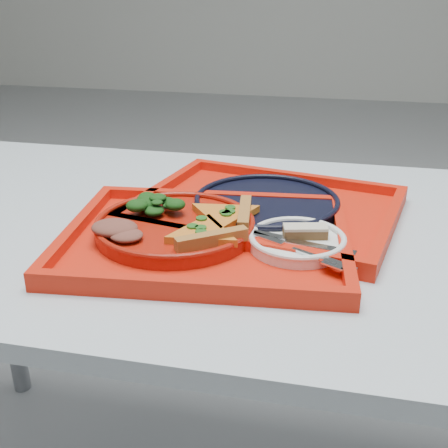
{
  "coord_description": "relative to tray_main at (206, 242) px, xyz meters",
  "views": [
    {
      "loc": [
        0.17,
        -0.88,
        1.15
      ],
      "look_at": [
        -0.01,
        -0.07,
        0.78
      ],
      "focal_mm": 45.0,
      "sensor_mm": 36.0,
      "label": 1
    }
  ],
  "objects": [
    {
      "name": "tray_far",
      "position": [
        0.08,
        0.15,
        0.0
      ],
      "size": [
        0.51,
        0.43,
        0.01
      ],
      "primitive_type": "cube",
      "rotation": [
        0.0,
        0.0,
        -0.2
      ],
      "color": "red",
      "rests_on": "table"
    },
    {
      "name": "pizza_slice_a",
      "position": [
        0.0,
        -0.03,
        0.03
      ],
      "size": [
        0.17,
        0.17,
        0.02
      ],
      "primitive_type": null,
      "rotation": [
        0.0,
        0.0,
        2.2
      ],
      "color": "gold",
      "rests_on": "dinner_plate"
    },
    {
      "name": "side_plate",
      "position": [
        0.14,
        0.0,
        0.01
      ],
      "size": [
        0.15,
        0.15,
        0.01
      ],
      "primitive_type": "cylinder",
      "color": "white",
      "rests_on": "tray_main"
    },
    {
      "name": "tray_main",
      "position": [
        0.0,
        0.0,
        0.0
      ],
      "size": [
        0.48,
        0.39,
        0.01
      ],
      "primitive_type": "cube",
      "rotation": [
        0.0,
        0.0,
        0.1
      ],
      "color": "red",
      "rests_on": "table"
    },
    {
      "name": "fork",
      "position": [
        0.14,
        -0.04,
        0.02
      ],
      "size": [
        0.17,
        0.11,
        0.01
      ],
      "primitive_type": "cube",
      "rotation": [
        0.0,
        0.0,
        -0.5
      ],
      "color": "silver",
      "rests_on": "side_plate"
    },
    {
      "name": "meat_portion",
      "position": [
        -0.13,
        -0.05,
        0.04
      ],
      "size": [
        0.07,
        0.06,
        0.02
      ],
      "primitive_type": "ellipsoid",
      "color": "brown",
      "rests_on": "dinner_plate"
    },
    {
      "name": "table",
      "position": [
        0.03,
        0.09,
        -0.08
      ],
      "size": [
        1.6,
        0.8,
        0.75
      ],
      "color": "#B1BDC7",
      "rests_on": "ground"
    },
    {
      "name": "knife",
      "position": [
        0.14,
        -0.01,
        0.02
      ],
      "size": [
        0.18,
        0.06,
        0.01
      ],
      "primitive_type": "cube",
      "rotation": [
        0.0,
        0.0,
        -0.22
      ],
      "color": "silver",
      "rests_on": "side_plate"
    },
    {
      "name": "pizza_slice_b",
      "position": [
        0.02,
        0.05,
        0.03
      ],
      "size": [
        0.15,
        0.13,
        0.02
      ],
      "primitive_type": null,
      "rotation": [
        0.0,
        0.0,
        3.27
      ],
      "color": "gold",
      "rests_on": "dinner_plate"
    },
    {
      "name": "dinner_plate",
      "position": [
        -0.06,
        0.01,
        0.02
      ],
      "size": [
        0.26,
        0.26,
        0.02
      ],
      "primitive_type": "cylinder",
      "color": "#9C170A",
      "rests_on": "tray_main"
    },
    {
      "name": "dessert_bar",
      "position": [
        0.16,
        0.01,
        0.03
      ],
      "size": [
        0.07,
        0.04,
        0.02
      ],
      "rotation": [
        0.0,
        0.0,
        0.23
      ],
      "color": "#52301B",
      "rests_on": "side_plate"
    },
    {
      "name": "salad_heap",
      "position": [
        -0.09,
        0.06,
        0.04
      ],
      "size": [
        0.08,
        0.07,
        0.04
      ],
      "primitive_type": "ellipsoid",
      "color": "black",
      "rests_on": "dinner_plate"
    },
    {
      "name": "navy_plate",
      "position": [
        0.08,
        0.15,
        0.01
      ],
      "size": [
        0.26,
        0.26,
        0.02
      ],
      "primitive_type": "cylinder",
      "color": "black",
      "rests_on": "tray_far"
    }
  ]
}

